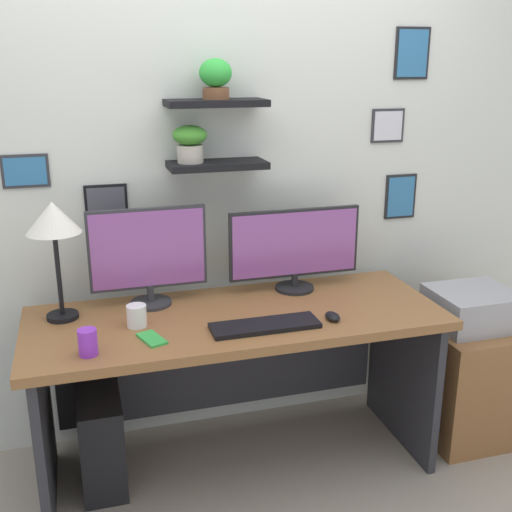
{
  "coord_description": "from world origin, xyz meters",
  "views": [
    {
      "loc": [
        -0.61,
        -2.36,
        1.78
      ],
      "look_at": [
        0.1,
        0.05,
        0.98
      ],
      "focal_mm": 43.63,
      "sensor_mm": 36.0,
      "label": 1
    }
  ],
  "objects_px": {
    "keyboard": "(265,325)",
    "drawer_cabinet": "(465,378)",
    "monitor_left": "(148,254)",
    "desk": "(234,352)",
    "pen_cup": "(88,342)",
    "computer_tower_left": "(101,437)",
    "monitor_right": "(295,247)",
    "computer_mouse": "(333,316)",
    "printer": "(473,308)",
    "coffee_mug": "(137,316)",
    "desk_lamp": "(53,224)",
    "cell_phone": "(152,339)"
  },
  "relations": [
    {
      "from": "drawer_cabinet",
      "to": "printer",
      "type": "distance_m",
      "value": 0.37
    },
    {
      "from": "desk",
      "to": "pen_cup",
      "type": "relative_size",
      "value": 17.55
    },
    {
      "from": "pen_cup",
      "to": "printer",
      "type": "distance_m",
      "value": 1.78
    },
    {
      "from": "coffee_mug",
      "to": "desk",
      "type": "bearing_deg",
      "value": 9.1
    },
    {
      "from": "monitor_left",
      "to": "pen_cup",
      "type": "height_order",
      "value": "monitor_left"
    },
    {
      "from": "coffee_mug",
      "to": "computer_tower_left",
      "type": "height_order",
      "value": "coffee_mug"
    },
    {
      "from": "monitor_right",
      "to": "computer_mouse",
      "type": "xyz_separation_m",
      "value": [
        0.03,
        -0.39,
        -0.19
      ]
    },
    {
      "from": "computer_tower_left",
      "to": "pen_cup",
      "type": "bearing_deg",
      "value": -93.94
    },
    {
      "from": "coffee_mug",
      "to": "keyboard",
      "type": "bearing_deg",
      "value": -18.11
    },
    {
      "from": "monitor_right",
      "to": "pen_cup",
      "type": "xyz_separation_m",
      "value": [
        -0.95,
        -0.44,
        -0.15
      ]
    },
    {
      "from": "computer_mouse",
      "to": "coffee_mug",
      "type": "xyz_separation_m",
      "value": [
        -0.78,
        0.16,
        0.03
      ]
    },
    {
      "from": "desk_lamp",
      "to": "cell_phone",
      "type": "height_order",
      "value": "desk_lamp"
    },
    {
      "from": "desk",
      "to": "keyboard",
      "type": "xyz_separation_m",
      "value": [
        0.07,
        -0.23,
        0.22
      ]
    },
    {
      "from": "monitor_right",
      "to": "drawer_cabinet",
      "type": "height_order",
      "value": "monitor_right"
    },
    {
      "from": "monitor_right",
      "to": "cell_phone",
      "type": "bearing_deg",
      "value": -152.28
    },
    {
      "from": "desk_lamp",
      "to": "drawer_cabinet",
      "type": "distance_m",
      "value": 2.06
    },
    {
      "from": "desk_lamp",
      "to": "monitor_right",
      "type": "bearing_deg",
      "value": 3.22
    },
    {
      "from": "monitor_left",
      "to": "desk",
      "type": "bearing_deg",
      "value": -25.63
    },
    {
      "from": "monitor_left",
      "to": "drawer_cabinet",
      "type": "height_order",
      "value": "monitor_left"
    },
    {
      "from": "coffee_mug",
      "to": "computer_tower_left",
      "type": "distance_m",
      "value": 0.61
    },
    {
      "from": "computer_mouse",
      "to": "cell_phone",
      "type": "xyz_separation_m",
      "value": [
        -0.74,
        0.01,
        -0.01
      ]
    },
    {
      "from": "keyboard",
      "to": "drawer_cabinet",
      "type": "bearing_deg",
      "value": 7.64
    },
    {
      "from": "desk_lamp",
      "to": "computer_tower_left",
      "type": "relative_size",
      "value": 1.17
    },
    {
      "from": "keyboard",
      "to": "drawer_cabinet",
      "type": "relative_size",
      "value": 0.77
    },
    {
      "from": "desk_lamp",
      "to": "drawer_cabinet",
      "type": "xyz_separation_m",
      "value": [
        1.86,
        -0.19,
        -0.87
      ]
    },
    {
      "from": "cell_phone",
      "to": "coffee_mug",
      "type": "relative_size",
      "value": 1.56
    },
    {
      "from": "monitor_left",
      "to": "desk_lamp",
      "type": "xyz_separation_m",
      "value": [
        -0.37,
        -0.06,
        0.18
      ]
    },
    {
      "from": "pen_cup",
      "to": "printer",
      "type": "relative_size",
      "value": 0.26
    },
    {
      "from": "keyboard",
      "to": "cell_phone",
      "type": "xyz_separation_m",
      "value": [
        -0.45,
        0.01,
        -0.01
      ]
    },
    {
      "from": "keyboard",
      "to": "printer",
      "type": "distance_m",
      "value": 1.09
    },
    {
      "from": "desk",
      "to": "drawer_cabinet",
      "type": "xyz_separation_m",
      "value": [
        1.15,
        -0.08,
        -0.26
      ]
    },
    {
      "from": "desk_lamp",
      "to": "cell_phone",
      "type": "relative_size",
      "value": 3.54
    },
    {
      "from": "drawer_cabinet",
      "to": "monitor_right",
      "type": "bearing_deg",
      "value": 163.35
    },
    {
      "from": "cell_phone",
      "to": "computer_tower_left",
      "type": "relative_size",
      "value": 0.33
    },
    {
      "from": "computer_mouse",
      "to": "desk",
      "type": "bearing_deg",
      "value": 148.06
    },
    {
      "from": "cell_phone",
      "to": "coffee_mug",
      "type": "distance_m",
      "value": 0.16
    },
    {
      "from": "monitor_right",
      "to": "printer",
      "type": "height_order",
      "value": "monitor_right"
    },
    {
      "from": "desk_lamp",
      "to": "desk",
      "type": "bearing_deg",
      "value": -8.21
    },
    {
      "from": "desk_lamp",
      "to": "monitor_left",
      "type": "bearing_deg",
      "value": 8.94
    },
    {
      "from": "keyboard",
      "to": "coffee_mug",
      "type": "distance_m",
      "value": 0.52
    },
    {
      "from": "monitor_right",
      "to": "computer_mouse",
      "type": "relative_size",
      "value": 6.89
    },
    {
      "from": "cell_phone",
      "to": "pen_cup",
      "type": "bearing_deg",
      "value": 175.62
    },
    {
      "from": "computer_mouse",
      "to": "desk_lamp",
      "type": "bearing_deg",
      "value": 162.9
    },
    {
      "from": "desk_lamp",
      "to": "computer_tower_left",
      "type": "distance_m",
      "value": 0.95
    },
    {
      "from": "cell_phone",
      "to": "drawer_cabinet",
      "type": "distance_m",
      "value": 1.6
    },
    {
      "from": "keyboard",
      "to": "coffee_mug",
      "type": "height_order",
      "value": "coffee_mug"
    },
    {
      "from": "computer_mouse",
      "to": "printer",
      "type": "height_order",
      "value": "computer_mouse"
    },
    {
      "from": "monitor_left",
      "to": "desk_lamp",
      "type": "height_order",
      "value": "desk_lamp"
    },
    {
      "from": "computer_tower_left",
      "to": "keyboard",
      "type": "bearing_deg",
      "value": -19.93
    },
    {
      "from": "computer_tower_left",
      "to": "cell_phone",
      "type": "bearing_deg",
      "value": -46.53
    }
  ]
}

